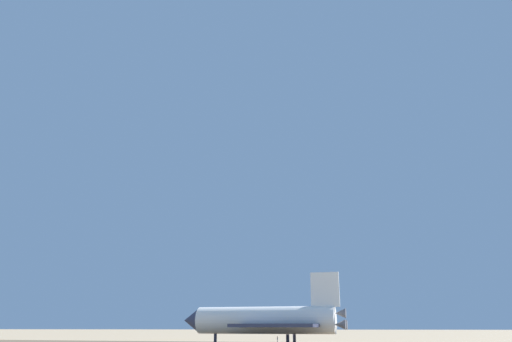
# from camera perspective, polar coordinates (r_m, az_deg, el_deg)

# --- Properties ---
(space_shuttle) EXTENTS (38.71, 25.29, 15.80)m
(space_shuttle) POSITION_cam_1_polar(r_m,az_deg,el_deg) (119.60, 0.78, -16.63)
(space_shuttle) COLOR white
(space_shuttle) RESTS_ON ground
(ground_crew_near_nose) EXTENTS (0.37, 0.61, 1.73)m
(ground_crew_near_nose) POSITION_cam_1_polar(r_m,az_deg,el_deg) (132.84, 2.47, -18.58)
(ground_crew_near_nose) COLOR silver
(ground_crew_near_nose) RESTS_ON ground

